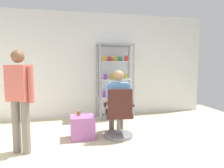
% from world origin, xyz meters
% --- Properties ---
extents(back_wall, '(6.00, 0.10, 2.70)m').
position_xyz_m(back_wall, '(0.00, 3.00, 1.35)').
color(back_wall, silver).
rests_on(back_wall, ground).
extents(display_cabinet_main, '(0.90, 0.45, 1.90)m').
position_xyz_m(display_cabinet_main, '(0.40, 2.76, 0.97)').
color(display_cabinet_main, gray).
rests_on(display_cabinet_main, ground).
extents(office_chair, '(0.60, 0.56, 0.96)m').
position_xyz_m(office_chair, '(0.11, 1.24, 0.39)').
color(office_chair, slate).
rests_on(office_chair, ground).
extents(seated_shopkeeper, '(0.53, 0.60, 1.29)m').
position_xyz_m(seated_shopkeeper, '(0.13, 1.41, 0.71)').
color(seated_shopkeeper, slate).
rests_on(seated_shopkeeper, ground).
extents(storage_crate, '(0.44, 0.38, 0.43)m').
position_xyz_m(storage_crate, '(-0.57, 1.39, 0.21)').
color(storage_crate, '#9E599E').
rests_on(storage_crate, ground).
extents(tea_glass, '(0.07, 0.07, 0.08)m').
position_xyz_m(tea_glass, '(-0.63, 1.45, 0.47)').
color(tea_glass, brown).
rests_on(tea_glass, storage_crate).
extents(standing_customer, '(0.46, 0.37, 1.63)m').
position_xyz_m(standing_customer, '(-1.57, 0.97, 0.93)').
color(standing_customer, slate).
rests_on(standing_customer, ground).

